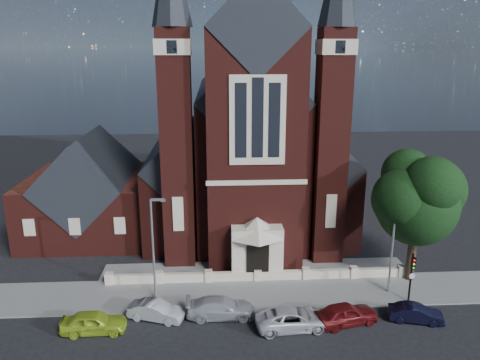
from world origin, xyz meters
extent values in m
plane|color=black|center=(0.00, 15.00, 0.00)|extent=(120.00, 120.00, 0.00)
cube|color=slate|center=(0.00, 4.50, 0.00)|extent=(60.00, 5.00, 0.12)
cube|color=slate|center=(0.00, 8.50, 0.00)|extent=(26.00, 3.00, 0.14)
cube|color=beige|center=(0.00, 6.50, 0.00)|extent=(24.00, 0.40, 0.90)
cube|color=#4E1914|center=(0.00, 25.00, 7.00)|extent=(10.00, 30.00, 14.00)
cube|color=black|center=(0.00, 25.00, 14.00)|extent=(10.00, 30.20, 10.00)
cube|color=#4E1914|center=(-7.50, 24.00, 4.00)|extent=(5.00, 26.00, 8.00)
cube|color=#4E1914|center=(7.50, 24.00, 4.00)|extent=(5.00, 26.00, 8.00)
cube|color=black|center=(-7.50, 24.00, 8.00)|extent=(5.01, 26.20, 5.01)
cube|color=black|center=(7.50, 24.00, 8.00)|extent=(5.01, 26.20, 5.01)
cube|color=#4E1914|center=(0.00, 9.50, 10.00)|extent=(8.00, 3.00, 20.00)
cube|color=black|center=(0.00, 9.50, 20.00)|extent=(8.00, 3.20, 8.00)
cube|color=beige|center=(0.00, 7.95, 13.00)|extent=(4.40, 0.15, 7.00)
cube|color=black|center=(0.00, 7.88, 13.20)|extent=(0.90, 0.08, 6.20)
cube|color=beige|center=(0.00, 7.50, 2.20)|extent=(4.20, 2.00, 4.40)
cube|color=black|center=(0.00, 6.45, 1.60)|extent=(1.80, 0.12, 3.20)
cone|color=beige|center=(0.00, 7.50, 4.40)|extent=(4.60, 4.60, 1.60)
cube|color=#4E1914|center=(-6.50, 10.50, 10.00)|extent=(2.60, 2.60, 20.00)
cube|color=beige|center=(-6.50, 10.50, 18.50)|extent=(2.80, 2.80, 1.20)
cube|color=#4E1914|center=(6.50, 10.50, 10.00)|extent=(2.60, 2.60, 20.00)
cube|color=beige|center=(6.50, 10.50, 18.50)|extent=(2.80, 2.80, 1.20)
cube|color=#4E1914|center=(-16.00, 18.00, 3.00)|extent=(12.00, 12.00, 6.00)
cube|color=black|center=(-16.00, 18.00, 6.00)|extent=(8.49, 12.20, 8.49)
cylinder|color=black|center=(12.50, 6.00, 2.50)|extent=(0.70, 0.70, 5.00)
sphere|color=black|center=(12.50, 6.00, 6.50)|extent=(6.40, 6.40, 6.40)
sphere|color=black|center=(12.90, 4.80, 8.50)|extent=(4.40, 4.40, 4.40)
cylinder|color=gray|center=(-8.00, 4.00, 4.00)|extent=(0.16, 0.16, 8.00)
cube|color=gray|center=(-7.50, 4.00, 8.00)|extent=(1.00, 0.15, 0.18)
cube|color=gray|center=(-7.10, 4.00, 7.92)|extent=(0.35, 0.22, 0.12)
cylinder|color=gray|center=(10.00, 4.00, 4.00)|extent=(0.16, 0.16, 8.00)
cube|color=gray|center=(10.50, 4.00, 8.00)|extent=(1.00, 0.15, 0.18)
cube|color=gray|center=(10.90, 4.00, 7.92)|extent=(0.35, 0.22, 0.12)
cylinder|color=black|center=(11.00, 2.50, 2.00)|extent=(0.14, 0.14, 4.00)
cube|color=black|center=(11.00, 2.35, 3.30)|extent=(0.28, 0.22, 0.90)
sphere|color=red|center=(11.00, 2.22, 3.60)|extent=(0.14, 0.14, 0.14)
sphere|color=#CC8C0C|center=(11.00, 2.22, 3.30)|extent=(0.14, 0.14, 0.14)
sphere|color=#0C9919|center=(11.00, 2.22, 3.00)|extent=(0.14, 0.14, 0.14)
imported|color=#9DBD25|center=(-11.63, 0.00, 0.74)|extent=(4.38, 1.85, 1.48)
imported|color=#A3A6AA|center=(-7.64, 1.32, 0.66)|extent=(4.21, 2.50, 1.31)
imported|color=#A4A6AC|center=(-3.09, 1.39, 0.71)|extent=(4.93, 2.05, 1.42)
imported|color=silver|center=(1.78, -0.25, 0.71)|extent=(5.30, 2.76, 1.43)
imported|color=#5F1011|center=(5.52, 0.02, 0.76)|extent=(4.80, 2.89, 1.53)
imported|color=black|center=(10.50, 0.04, 0.61)|extent=(3.92, 2.16, 1.22)
camera|label=1|loc=(-3.37, -28.00, 18.49)|focal=35.00mm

